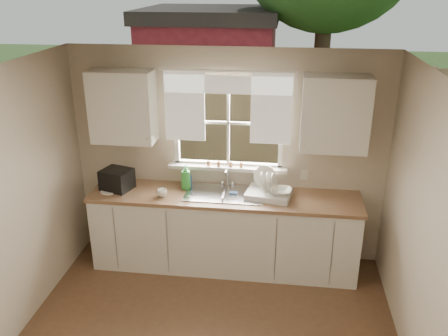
# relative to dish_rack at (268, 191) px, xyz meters

# --- Properties ---
(room_walls) EXTENTS (3.62, 4.02, 2.50)m
(room_walls) POSITION_rel_dish_rack_xyz_m (-0.49, -1.78, 0.26)
(room_walls) COLOR beige
(room_walls) RESTS_ON ground
(ceiling) EXTENTS (3.60, 4.00, 0.02)m
(ceiling) POSITION_rel_dish_rack_xyz_m (-0.49, -1.71, 1.53)
(ceiling) COLOR silver
(ceiling) RESTS_ON room_walls
(window) EXTENTS (1.38, 0.16, 1.06)m
(window) POSITION_rel_dish_rack_xyz_m (-0.49, 0.29, 0.51)
(window) COLOR white
(window) RESTS_ON room_walls
(curtains) EXTENTS (1.50, 0.03, 0.81)m
(curtains) POSITION_rel_dish_rack_xyz_m (-0.49, 0.24, 0.96)
(curtains) COLOR white
(curtains) RESTS_ON room_walls
(base_cabinets) EXTENTS (3.00, 0.62, 0.87)m
(base_cabinets) POSITION_rel_dish_rack_xyz_m (-0.49, -0.03, -0.54)
(base_cabinets) COLOR silver
(base_cabinets) RESTS_ON ground
(countertop) EXTENTS (3.04, 0.65, 0.04)m
(countertop) POSITION_rel_dish_rack_xyz_m (-0.49, -0.03, -0.08)
(countertop) COLOR #896444
(countertop) RESTS_ON base_cabinets
(upper_cabinet_left) EXTENTS (0.70, 0.33, 0.80)m
(upper_cabinet_left) POSITION_rel_dish_rack_xyz_m (-1.64, 0.11, 0.88)
(upper_cabinet_left) COLOR silver
(upper_cabinet_left) RESTS_ON room_walls
(upper_cabinet_right) EXTENTS (0.70, 0.33, 0.80)m
(upper_cabinet_right) POSITION_rel_dish_rack_xyz_m (0.66, 0.11, 0.88)
(upper_cabinet_right) COLOR silver
(upper_cabinet_right) RESTS_ON room_walls
(wall_outlet) EXTENTS (0.08, 0.01, 0.12)m
(wall_outlet) POSITION_rel_dish_rack_xyz_m (0.39, 0.27, 0.11)
(wall_outlet) COLOR beige
(wall_outlet) RESTS_ON room_walls
(sill_jars) EXTENTS (0.42, 0.04, 0.06)m
(sill_jars) POSITION_rel_dish_rack_xyz_m (-0.52, 0.23, 0.21)
(sill_jars) COLOR brown
(sill_jars) RESTS_ON window
(sink) EXTENTS (0.88, 0.52, 0.40)m
(sink) POSITION_rel_dish_rack_xyz_m (-0.49, -0.00, -0.13)
(sink) COLOR #B7B7BC
(sink) RESTS_ON countertop
(dish_rack) EXTENTS (0.54, 0.44, 0.31)m
(dish_rack) POSITION_rel_dish_rack_xyz_m (0.00, 0.00, 0.00)
(dish_rack) COLOR white
(dish_rack) RESTS_ON countertop
(bowl) EXTENTS (0.24, 0.24, 0.06)m
(bowl) POSITION_rel_dish_rack_xyz_m (0.14, -0.05, 0.03)
(bowl) COLOR silver
(bowl) RESTS_ON dish_rack
(soap_bottle_a) EXTENTS (0.13, 0.13, 0.30)m
(soap_bottle_a) POSITION_rel_dish_rack_xyz_m (-0.95, 0.08, 0.09)
(soap_bottle_a) COLOR green
(soap_bottle_a) RESTS_ON countertop
(soap_bottle_b) EXTENTS (0.12, 0.12, 0.20)m
(soap_bottle_b) POSITION_rel_dish_rack_xyz_m (-0.95, 0.15, 0.04)
(soap_bottle_b) COLOR blue
(soap_bottle_b) RESTS_ON countertop
(soap_bottle_c) EXTENTS (0.16, 0.16, 0.15)m
(soap_bottle_c) POSITION_rel_dish_rack_xyz_m (-1.70, 0.11, 0.01)
(soap_bottle_c) COLOR beige
(soap_bottle_c) RESTS_ON countertop
(saucer) EXTENTS (0.18, 0.18, 0.01)m
(saucer) POSITION_rel_dish_rack_xyz_m (-1.81, -0.11, -0.06)
(saucer) COLOR white
(saucer) RESTS_ON countertop
(cup) EXTENTS (0.15, 0.15, 0.09)m
(cup) POSITION_rel_dish_rack_xyz_m (-1.17, -0.16, -0.02)
(cup) COLOR silver
(cup) RESTS_ON countertop
(black_appliance) EXTENTS (0.39, 0.36, 0.24)m
(black_appliance) POSITION_rel_dish_rack_xyz_m (-1.73, -0.03, 0.06)
(black_appliance) COLOR black
(black_appliance) RESTS_ON countertop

